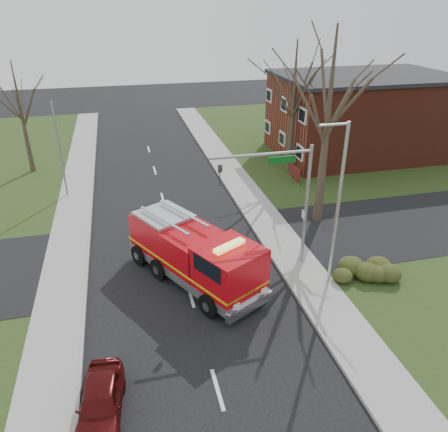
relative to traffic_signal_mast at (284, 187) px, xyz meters
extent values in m
plane|color=black|center=(-5.21, -1.50, -4.71)|extent=(120.00, 120.00, 0.00)
cube|color=#989892|center=(0.99, -1.50, -4.63)|extent=(2.40, 80.00, 0.15)
cube|color=#989892|center=(-11.41, -1.50, -4.63)|extent=(2.40, 80.00, 0.15)
cube|color=maroon|center=(13.79, 16.50, -1.21)|extent=(15.00, 10.00, 7.00)
cube|color=black|center=(13.79, 16.50, 2.39)|extent=(15.40, 10.40, 0.30)
cube|color=silver|center=(6.24, 16.50, -2.71)|extent=(0.12, 1.40, 1.20)
cube|color=#561914|center=(5.29, 11.00, -3.81)|extent=(0.12, 2.00, 1.00)
cylinder|color=gray|center=(5.29, 10.20, -4.26)|extent=(0.08, 0.08, 0.90)
cylinder|color=gray|center=(5.29, 11.80, -4.26)|extent=(0.08, 0.08, 0.90)
ellipsoid|color=#2A3714|center=(3.79, -2.50, -4.13)|extent=(2.80, 2.00, 0.90)
cone|color=#372B20|center=(4.29, 4.50, 1.29)|extent=(0.64, 0.64, 12.00)
cone|color=#372B20|center=(5.79, 13.50, 0.54)|extent=(0.56, 0.56, 10.50)
cone|color=#372B20|center=(-15.21, 18.50, -0.21)|extent=(0.44, 0.44, 9.00)
cylinder|color=gray|center=(1.29, 0.00, -1.31)|extent=(0.18, 0.18, 6.80)
cylinder|color=gray|center=(-1.31, 0.00, 1.79)|extent=(5.20, 0.14, 0.14)
cube|color=#0C591E|center=(-0.21, 0.00, 1.44)|extent=(1.40, 0.06, 0.35)
imported|color=black|center=(-3.31, 0.00, 1.44)|extent=(0.22, 0.18, 1.10)
cylinder|color=#B7BABF|center=(1.99, -2.00, -0.51)|extent=(0.16, 0.16, 8.40)
cylinder|color=#B7BABF|center=(1.29, -2.00, 3.59)|extent=(1.40, 0.12, 0.12)
cylinder|color=gray|center=(-12.01, 12.50, -1.21)|extent=(0.14, 0.14, 7.00)
cube|color=#BD0811|center=(-5.36, 0.98, -3.10)|extent=(4.93, 6.02, 2.18)
cube|color=#BD0811|center=(-3.49, -2.48, -2.95)|extent=(3.65, 3.65, 2.49)
cube|color=#B7BABF|center=(-4.77, -0.11, -3.98)|extent=(6.23, 8.40, 0.47)
cube|color=#E5B20C|center=(-4.77, -0.11, -3.41)|extent=(6.23, 8.40, 0.12)
cube|color=black|center=(-2.94, -3.48, -2.17)|extent=(2.16, 1.23, 0.88)
cube|color=#E5D866|center=(-3.49, -2.48, -1.55)|extent=(1.63, 1.11, 0.19)
cylinder|color=black|center=(-4.62, -3.21, -4.14)|extent=(0.86, 1.17, 1.14)
cylinder|color=black|center=(-2.25, -1.93, -4.14)|extent=(0.86, 1.17, 1.14)
cylinder|color=black|center=(-7.43, 1.98, -4.14)|extent=(0.86, 1.17, 1.14)
cylinder|color=black|center=(-5.06, 3.26, -4.14)|extent=(0.86, 1.17, 1.14)
imported|color=#490C0B|center=(-9.41, -7.62, -4.07)|extent=(1.88, 3.86, 1.27)
camera|label=1|loc=(-7.76, -18.98, 8.51)|focal=35.00mm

